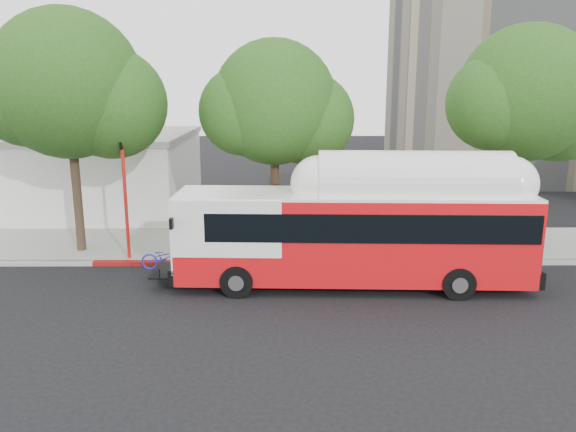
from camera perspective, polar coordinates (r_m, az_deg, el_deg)
name	(u,v)px	position (r m, az deg, el deg)	size (l,w,h in m)	color
ground	(304,303)	(18.18, 1.59, -8.80)	(120.00, 120.00, 0.00)	black
sidewalk	(298,244)	(24.31, 1.07, -2.88)	(60.00, 5.00, 0.15)	gray
curb_strip	(300,263)	(21.82, 1.24, -4.77)	(60.00, 0.30, 0.15)	gray
red_curb_segment	(223,263)	(21.94, -6.64, -4.75)	(10.00, 0.32, 0.16)	maroon
street_tree_left	(81,90)	(23.76, -20.31, 11.92)	(6.67, 5.80, 9.74)	#2D2116
street_tree_mid	(285,108)	(22.92, -0.35, 10.95)	(5.75, 5.00, 8.62)	#2D2116
street_tree_right	(537,99)	(24.84, 23.93, 10.82)	(6.21, 5.40, 9.18)	#2D2116
low_commercial_bldg	(42,171)	(33.94, -23.69, 4.21)	(16.20, 10.20, 4.25)	silver
transit_bus	(355,237)	(19.24, 6.84, -2.10)	(12.84, 3.07, 3.77)	red
signal_pole	(126,202)	(22.48, -16.17, 1.41)	(0.13, 0.45, 4.71)	red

